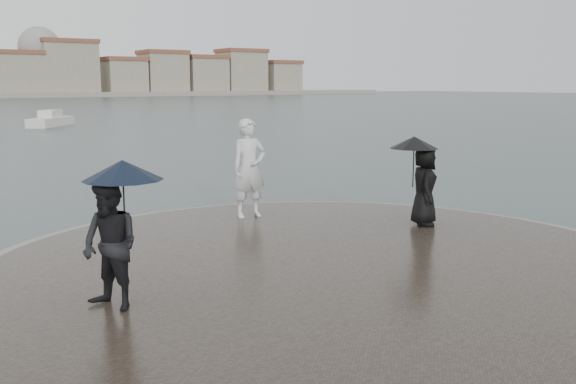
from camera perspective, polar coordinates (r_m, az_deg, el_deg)
ground at (r=8.77m, az=17.92°, el=-13.90°), size 400.00×400.00×0.00m
kerb_ring at (r=11.08m, az=3.70°, el=-7.54°), size 12.50×12.50×0.32m
quay_tip at (r=11.08m, az=3.70°, el=-7.44°), size 11.90×11.90×0.36m
statue at (r=14.77m, az=-3.46°, el=2.12°), size 0.87×0.61×2.27m
visitor_left at (r=9.05m, az=-15.26°, el=-2.99°), size 1.30×1.19×2.04m
visitor_right at (r=14.16m, az=11.80°, el=1.53°), size 1.26×1.13×1.95m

